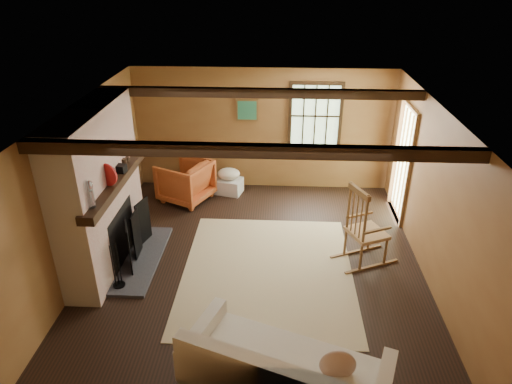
# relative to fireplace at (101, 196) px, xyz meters

# --- Properties ---
(ground) EXTENTS (5.50, 5.50, 0.00)m
(ground) POSITION_rel_fireplace_xyz_m (2.23, 0.00, -1.10)
(ground) COLOR black
(ground) RESTS_ON ground
(room_envelope) EXTENTS (5.02, 5.52, 2.44)m
(room_envelope) POSITION_rel_fireplace_xyz_m (2.45, 0.26, 0.53)
(room_envelope) COLOR brown
(room_envelope) RESTS_ON ground
(fireplace) EXTENTS (1.02, 2.30, 2.40)m
(fireplace) POSITION_rel_fireplace_xyz_m (0.00, 0.00, 0.00)
(fireplace) COLOR #A2483E
(fireplace) RESTS_ON ground
(rug) EXTENTS (2.50, 3.00, 0.01)m
(rug) POSITION_rel_fireplace_xyz_m (2.43, -0.20, -1.10)
(rug) COLOR tan
(rug) RESTS_ON ground
(rocking_chair) EXTENTS (1.04, 0.82, 1.28)m
(rocking_chair) POSITION_rel_fireplace_xyz_m (3.86, 0.18, -0.56)
(rocking_chair) COLOR tan
(rocking_chair) RESTS_ON ground
(sofa) EXTENTS (2.27, 1.58, 0.84)m
(sofa) POSITION_rel_fireplace_xyz_m (2.66, -2.41, -0.80)
(sofa) COLOR beige
(sofa) RESTS_ON ground
(firewood_pile) EXTENTS (0.61, 0.11, 0.22)m
(firewood_pile) POSITION_rel_fireplace_xyz_m (0.43, 2.60, -0.99)
(firewood_pile) COLOR brown
(firewood_pile) RESTS_ON ground
(laundry_basket) EXTENTS (0.58, 0.49, 0.30)m
(laundry_basket) POSITION_rel_fireplace_xyz_m (1.58, 2.38, -0.95)
(laundry_basket) COLOR white
(laundry_basket) RESTS_ON ground
(basket_pillow) EXTENTS (0.51, 0.44, 0.22)m
(basket_pillow) POSITION_rel_fireplace_xyz_m (1.58, 2.38, -0.69)
(basket_pillow) COLOR beige
(basket_pillow) RESTS_ON laundry_basket
(armchair) EXTENTS (1.15, 1.14, 0.80)m
(armchair) POSITION_rel_fireplace_xyz_m (0.78, 2.04, -0.71)
(armchair) COLOR #BF6026
(armchair) RESTS_ON ground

